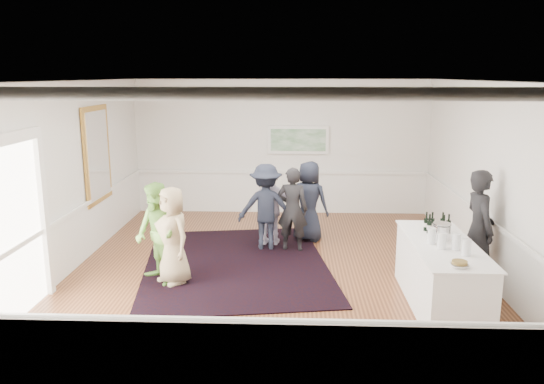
{
  "coord_description": "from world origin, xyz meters",
  "views": [
    {
      "loc": [
        0.31,
        -8.58,
        3.29
      ],
      "look_at": [
        -0.06,
        0.2,
        1.34
      ],
      "focal_mm": 35.0,
      "sensor_mm": 36.0,
      "label": 1
    }
  ],
  "objects_px": {
    "guest_dark_a": "(266,207)",
    "guest_dark_b": "(292,209)",
    "serving_table": "(441,274)",
    "guest_green": "(157,234)",
    "guest_navy": "(309,201)",
    "ice_bucket": "(442,232)",
    "guest_tan": "(172,236)",
    "nut_bowl": "(460,264)",
    "bartender": "(479,229)",
    "guest_lilac": "(271,208)"
  },
  "relations": [
    {
      "from": "serving_table",
      "to": "guest_navy",
      "type": "bearing_deg",
      "value": 120.63
    },
    {
      "from": "guest_tan",
      "to": "nut_bowl",
      "type": "height_order",
      "value": "guest_tan"
    },
    {
      "from": "guest_tan",
      "to": "nut_bowl",
      "type": "xyz_separation_m",
      "value": [
        3.99,
        -1.69,
        0.2
      ]
    },
    {
      "from": "serving_table",
      "to": "guest_tan",
      "type": "xyz_separation_m",
      "value": [
        -4.05,
        0.72,
        0.31
      ]
    },
    {
      "from": "ice_bucket",
      "to": "guest_green",
      "type": "bearing_deg",
      "value": 172.74
    },
    {
      "from": "guest_navy",
      "to": "nut_bowl",
      "type": "xyz_separation_m",
      "value": [
        1.76,
        -4.04,
        0.19
      ]
    },
    {
      "from": "ice_bucket",
      "to": "guest_navy",
      "type": "bearing_deg",
      "value": 122.1
    },
    {
      "from": "guest_tan",
      "to": "guest_dark_b",
      "type": "relative_size",
      "value": 0.98
    },
    {
      "from": "guest_lilac",
      "to": "guest_dark_a",
      "type": "height_order",
      "value": "guest_dark_a"
    },
    {
      "from": "serving_table",
      "to": "guest_green",
      "type": "relative_size",
      "value": 1.44
    },
    {
      "from": "guest_dark_a",
      "to": "nut_bowl",
      "type": "xyz_separation_m",
      "value": [
        2.59,
        -3.47,
        0.17
      ]
    },
    {
      "from": "guest_tan",
      "to": "guest_dark_a",
      "type": "relative_size",
      "value": 0.96
    },
    {
      "from": "ice_bucket",
      "to": "bartender",
      "type": "bearing_deg",
      "value": 39.99
    },
    {
      "from": "guest_green",
      "to": "guest_dark_b",
      "type": "distance_m",
      "value": 2.74
    },
    {
      "from": "guest_dark_a",
      "to": "guest_dark_b",
      "type": "xyz_separation_m",
      "value": [
        0.5,
        -0.08,
        -0.02
      ]
    },
    {
      "from": "bartender",
      "to": "guest_tan",
      "type": "height_order",
      "value": "bartender"
    },
    {
      "from": "guest_navy",
      "to": "guest_dark_b",
      "type": "bearing_deg",
      "value": 87.38
    },
    {
      "from": "guest_green",
      "to": "bartender",
      "type": "bearing_deg",
      "value": 48.11
    },
    {
      "from": "guest_navy",
      "to": "ice_bucket",
      "type": "height_order",
      "value": "guest_navy"
    },
    {
      "from": "guest_dark_a",
      "to": "guest_navy",
      "type": "relative_size",
      "value": 1.02
    },
    {
      "from": "serving_table",
      "to": "bartender",
      "type": "distance_m",
      "value": 1.19
    },
    {
      "from": "serving_table",
      "to": "guest_lilac",
      "type": "height_order",
      "value": "guest_lilac"
    },
    {
      "from": "guest_green",
      "to": "nut_bowl",
      "type": "relative_size",
      "value": 7.19
    },
    {
      "from": "bartender",
      "to": "ice_bucket",
      "type": "relative_size",
      "value": 7.22
    },
    {
      "from": "guest_green",
      "to": "nut_bowl",
      "type": "height_order",
      "value": "guest_green"
    },
    {
      "from": "guest_dark_a",
      "to": "ice_bucket",
      "type": "distance_m",
      "value": 3.56
    },
    {
      "from": "guest_lilac",
      "to": "ice_bucket",
      "type": "height_order",
      "value": "guest_lilac"
    },
    {
      "from": "guest_green",
      "to": "guest_dark_a",
      "type": "xyz_separation_m",
      "value": [
        1.63,
        1.8,
        0.01
      ]
    },
    {
      "from": "guest_green",
      "to": "guest_navy",
      "type": "bearing_deg",
      "value": 91.09
    },
    {
      "from": "serving_table",
      "to": "guest_tan",
      "type": "bearing_deg",
      "value": 169.9
    },
    {
      "from": "serving_table",
      "to": "guest_green",
      "type": "xyz_separation_m",
      "value": [
        -4.28,
        0.7,
        0.34
      ]
    },
    {
      "from": "bartender",
      "to": "ice_bucket",
      "type": "height_order",
      "value": "bartender"
    },
    {
      "from": "bartender",
      "to": "guest_tan",
      "type": "distance_m",
      "value": 4.82
    },
    {
      "from": "guest_dark_a",
      "to": "guest_dark_b",
      "type": "bearing_deg",
      "value": 167.96
    },
    {
      "from": "serving_table",
      "to": "guest_dark_a",
      "type": "relative_size",
      "value": 1.43
    },
    {
      "from": "bartender",
      "to": "guest_lilac",
      "type": "distance_m",
      "value": 3.86
    },
    {
      "from": "guest_tan",
      "to": "guest_green",
      "type": "distance_m",
      "value": 0.23
    },
    {
      "from": "guest_lilac",
      "to": "guest_navy",
      "type": "distance_m",
      "value": 0.81
    },
    {
      "from": "serving_table",
      "to": "ice_bucket",
      "type": "bearing_deg",
      "value": 85.25
    },
    {
      "from": "bartender",
      "to": "guest_navy",
      "type": "bearing_deg",
      "value": 42.48
    },
    {
      "from": "nut_bowl",
      "to": "guest_tan",
      "type": "bearing_deg",
      "value": 157.02
    },
    {
      "from": "serving_table",
      "to": "guest_green",
      "type": "distance_m",
      "value": 4.35
    },
    {
      "from": "nut_bowl",
      "to": "ice_bucket",
      "type": "bearing_deg",
      "value": 86.2
    },
    {
      "from": "guest_lilac",
      "to": "guest_dark_b",
      "type": "bearing_deg",
      "value": 148.52
    },
    {
      "from": "guest_lilac",
      "to": "guest_green",
      "type": "bearing_deg",
      "value": 55.94
    },
    {
      "from": "ice_bucket",
      "to": "nut_bowl",
      "type": "height_order",
      "value": "ice_bucket"
    },
    {
      "from": "guest_green",
      "to": "ice_bucket",
      "type": "height_order",
      "value": "guest_green"
    },
    {
      "from": "bartender",
      "to": "guest_dark_a",
      "type": "relative_size",
      "value": 1.13
    },
    {
      "from": "guest_navy",
      "to": "serving_table",
      "type": "bearing_deg",
      "value": 144.6
    },
    {
      "from": "serving_table",
      "to": "guest_navy",
      "type": "xyz_separation_m",
      "value": [
        -1.82,
        3.07,
        0.33
      ]
    }
  ]
}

